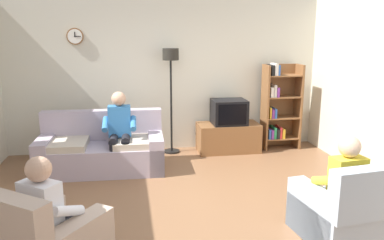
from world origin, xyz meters
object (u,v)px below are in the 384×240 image
object	(u,v)px
couch	(102,151)
person_in_right_armchair	(341,182)
tv_stand	(228,137)
floor_lamp	(171,72)
bookshelf	(278,107)
armchair_near_bookshelf	(344,213)
person_on_couch	(120,128)
person_in_left_armchair	(50,210)
tv	(229,112)

from	to	relation	value
couch	person_in_right_armchair	xyz separation A→B (m)	(2.59, -2.48, 0.29)
tv_stand	floor_lamp	world-z (taller)	floor_lamp
bookshelf	armchair_near_bookshelf	size ratio (longest dim) A/B	1.62
tv_stand	floor_lamp	size ratio (longest dim) A/B	0.59
floor_lamp	armchair_near_bookshelf	world-z (taller)	floor_lamp
tv_stand	person_in_right_armchair	bearing A→B (deg)	-82.94
couch	floor_lamp	distance (m)	1.80
tv_stand	armchair_near_bookshelf	world-z (taller)	armchair_near_bookshelf
couch	person_on_couch	distance (m)	0.50
tv_stand	floor_lamp	bearing A→B (deg)	174.46
bookshelf	floor_lamp	xyz separation A→B (m)	(-1.98, 0.03, 0.67)
armchair_near_bookshelf	couch	bearing A→B (deg)	135.36
couch	person_in_left_armchair	bearing A→B (deg)	-95.92
couch	bookshelf	distance (m)	3.28
tv_stand	person_in_left_armchair	distance (m)	4.16
bookshelf	person_on_couch	size ratio (longest dim) A/B	1.27
tv_stand	person_in_right_armchair	distance (m)	3.17
tv_stand	person_in_left_armchair	xyz separation A→B (m)	(-2.48, -3.32, 0.35)
bookshelf	person_in_left_armchair	xyz separation A→B (m)	(-3.44, -3.39, -0.17)
armchair_near_bookshelf	person_in_right_armchair	distance (m)	0.33
person_in_left_armchair	person_in_right_armchair	xyz separation A→B (m)	(2.87, 0.19, 0.00)
bookshelf	armchair_near_bookshelf	world-z (taller)	bookshelf
floor_lamp	tv_stand	bearing A→B (deg)	-5.54
armchair_near_bookshelf	person_in_right_armchair	world-z (taller)	person_in_right_armchair
person_on_couch	person_in_left_armchair	world-z (taller)	person_on_couch
person_in_left_armchair	person_in_right_armchair	world-z (taller)	same
tv_stand	person_in_left_armchair	bearing A→B (deg)	-126.76
armchair_near_bookshelf	person_in_left_armchair	distance (m)	2.90
floor_lamp	person_in_right_armchair	bearing A→B (deg)	-66.44
floor_lamp	person_in_right_armchair	world-z (taller)	floor_lamp
tv_stand	person_on_couch	xyz separation A→B (m)	(-1.91, -0.76, 0.44)
tv	armchair_near_bookshelf	xyz separation A→B (m)	(0.40, -3.19, -0.44)
floor_lamp	couch	bearing A→B (deg)	-147.68
person_on_couch	tv_stand	bearing A→B (deg)	21.66
tv	person_in_left_armchair	size ratio (longest dim) A/B	0.54
person_in_right_armchair	tv	bearing A→B (deg)	97.11
bookshelf	floor_lamp	size ratio (longest dim) A/B	0.85
tv	person_on_couch	distance (m)	2.05
bookshelf	person_on_couch	world-z (taller)	bookshelf
person_in_left_armchair	person_on_couch	bearing A→B (deg)	77.50
tv_stand	couch	bearing A→B (deg)	-163.58
bookshelf	person_in_left_armchair	distance (m)	4.83
couch	floor_lamp	world-z (taller)	floor_lamp
tv	bookshelf	world-z (taller)	bookshelf
person_in_left_armchair	person_in_right_armchair	bearing A→B (deg)	3.80
person_on_couch	person_in_left_armchair	size ratio (longest dim) A/B	1.11
person_in_right_armchair	armchair_near_bookshelf	bearing A→B (deg)	-82.94
bookshelf	person_on_couch	bearing A→B (deg)	-163.86
floor_lamp	person_on_couch	distance (m)	1.45
armchair_near_bookshelf	person_in_right_armchair	xyz separation A→B (m)	(-0.01, 0.09, 0.32)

